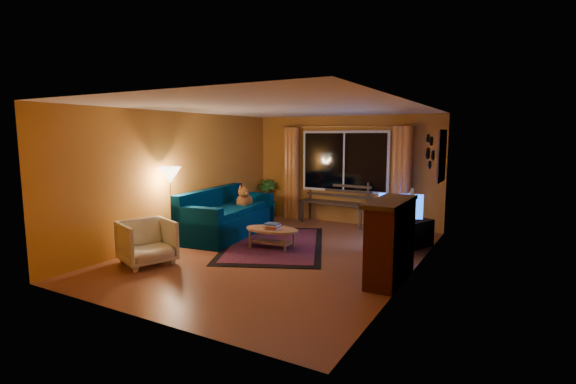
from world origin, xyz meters
The scene contains 22 objects.
floor centered at (0.00, 0.00, -0.01)m, with size 4.50×6.00×0.02m, color brown.
ceiling centered at (0.00, 0.00, 2.51)m, with size 4.50×6.00×0.02m, color white.
wall_back centered at (0.00, 3.01, 1.25)m, with size 4.50×0.02×2.50m, color #C67F2B.
wall_left centered at (-2.26, 0.00, 1.25)m, with size 0.02×6.00×2.50m, color #C67F2B.
wall_right centered at (2.26, 0.00, 1.25)m, with size 0.02×6.00×2.50m, color #C67F2B.
window centered at (0.00, 2.94, 1.45)m, with size 2.00×0.02×1.30m, color black.
curtain_rod centered at (0.00, 2.90, 2.25)m, with size 0.03×0.03×3.20m, color #BF8C3F.
curtain_left centered at (-1.35, 2.88, 1.12)m, with size 0.36×0.36×2.24m, color orange.
curtain_right centered at (1.35, 2.88, 1.12)m, with size 0.36×0.36×2.24m, color orange.
bench centered at (-0.15, 2.75, 0.25)m, with size 1.67×0.49×0.50m, color #382A1C.
potted_plant centered at (-2.00, 2.75, 0.47)m, with size 0.53×0.53×0.95m, color #235B1E.
sofa centered at (-1.62, 0.65, 0.48)m, with size 1.01×2.35×0.95m, color #002443.
dog centered at (-1.57, 1.18, 0.70)m, with size 0.31×0.42×0.46m, color brown, non-canonical shape.
armchair centered at (-1.55, -1.54, 0.39)m, with size 0.76×0.71×0.78m, color beige.
floor_lamp centered at (-2.00, -0.54, 0.74)m, with size 0.25×0.25×1.47m, color #BF8C3F.
rug centered at (-0.40, 0.47, 0.01)m, with size 1.80×2.84×0.02m, color maroon.
coffee_table centered at (-0.29, 0.22, 0.19)m, with size 1.02×1.02×0.37m, color #A9784D.
tv_console centered at (1.83, 1.38, 0.25)m, with size 0.40×1.20×0.50m, color black.
television centered at (1.83, 1.38, 0.78)m, with size 0.98×0.13×0.56m, color black.
fireplace centered at (2.05, -0.40, 0.55)m, with size 0.40×1.20×1.10m, color maroon.
mirror_cluster centered at (2.21, 1.30, 1.80)m, with size 0.06×0.60×0.56m, color black, non-canonical shape.
painting centered at (2.22, 2.45, 1.65)m, with size 0.04×0.76×0.96m, color #C6492F.
Camera 1 is at (3.58, -6.09, 2.04)m, focal length 26.00 mm.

